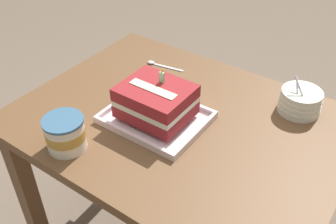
{
  "coord_description": "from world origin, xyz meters",
  "views": [
    {
      "loc": [
        0.54,
        -0.84,
        1.54
      ],
      "look_at": [
        -0.03,
        -0.02,
        0.77
      ],
      "focal_mm": 41.42,
      "sensor_mm": 36.0,
      "label": 1
    }
  ],
  "objects_px": {
    "serving_spoon_near_tray": "(157,64)",
    "foil_tray": "(156,118)",
    "birthday_cake": "(156,101)",
    "ice_cream_tub": "(65,133)",
    "bowl_stack": "(300,101)"
  },
  "relations": [
    {
      "from": "serving_spoon_near_tray",
      "to": "foil_tray",
      "type": "bearing_deg",
      "value": -53.99
    },
    {
      "from": "foil_tray",
      "to": "ice_cream_tub",
      "type": "distance_m",
      "value": 0.3
    },
    {
      "from": "foil_tray",
      "to": "ice_cream_tub",
      "type": "relative_size",
      "value": 2.62
    },
    {
      "from": "ice_cream_tub",
      "to": "birthday_cake",
      "type": "bearing_deg",
      "value": 61.4
    },
    {
      "from": "serving_spoon_near_tray",
      "to": "birthday_cake",
      "type": "bearing_deg",
      "value": -53.99
    },
    {
      "from": "bowl_stack",
      "to": "serving_spoon_near_tray",
      "type": "height_order",
      "value": "bowl_stack"
    },
    {
      "from": "bowl_stack",
      "to": "serving_spoon_near_tray",
      "type": "bearing_deg",
      "value": -176.63
    },
    {
      "from": "bowl_stack",
      "to": "ice_cream_tub",
      "type": "xyz_separation_m",
      "value": [
        -0.5,
        -0.57,
        0.01
      ]
    },
    {
      "from": "bowl_stack",
      "to": "ice_cream_tub",
      "type": "bearing_deg",
      "value": -131.22
    },
    {
      "from": "foil_tray",
      "to": "bowl_stack",
      "type": "distance_m",
      "value": 0.48
    },
    {
      "from": "birthday_cake",
      "to": "bowl_stack",
      "type": "bearing_deg",
      "value": 41.11
    },
    {
      "from": "ice_cream_tub",
      "to": "foil_tray",
      "type": "bearing_deg",
      "value": 61.4
    },
    {
      "from": "birthday_cake",
      "to": "ice_cream_tub",
      "type": "height_order",
      "value": "birthday_cake"
    },
    {
      "from": "foil_tray",
      "to": "bowl_stack",
      "type": "height_order",
      "value": "bowl_stack"
    },
    {
      "from": "birthday_cake",
      "to": "serving_spoon_near_tray",
      "type": "distance_m",
      "value": 0.36
    }
  ]
}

